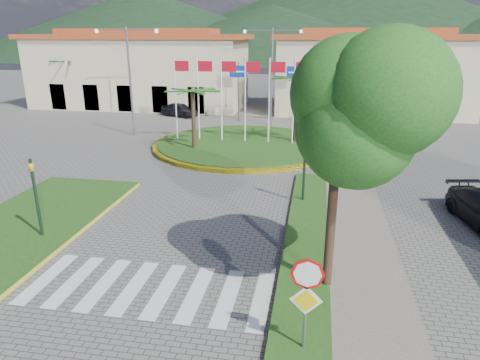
% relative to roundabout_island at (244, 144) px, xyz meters
% --- Properties ---
extents(sidewalk_right, '(4.00, 28.00, 0.15)m').
position_rel_roundabout_island_xyz_m(sidewalk_right, '(6.00, -20.00, -0.10)').
color(sidewalk_right, gray).
rests_on(sidewalk_right, ground).
extents(verge_right, '(1.60, 28.00, 0.18)m').
position_rel_roundabout_island_xyz_m(verge_right, '(4.80, -20.00, -0.09)').
color(verge_right, '#1C4814').
rests_on(verge_right, ground).
extents(median_left, '(5.00, 14.00, 0.18)m').
position_rel_roundabout_island_xyz_m(median_left, '(-6.50, -16.00, -0.09)').
color(median_left, '#1C4814').
rests_on(median_left, ground).
extents(crosswalk, '(8.00, 3.00, 0.01)m').
position_rel_roundabout_island_xyz_m(crosswalk, '(-0.00, -18.00, -0.17)').
color(crosswalk, silver).
rests_on(crosswalk, ground).
extents(roundabout_island, '(12.70, 12.70, 6.00)m').
position_rel_roundabout_island_xyz_m(roundabout_island, '(0.00, 0.00, 0.00)').
color(roundabout_island, yellow).
rests_on(roundabout_island, ground).
extents(stop_sign, '(0.80, 0.11, 2.65)m').
position_rel_roundabout_island_xyz_m(stop_sign, '(4.90, -20.04, 1.61)').
color(stop_sign, slate).
rests_on(stop_sign, ground).
extents(deciduous_tree, '(3.60, 3.60, 6.80)m').
position_rel_roundabout_island_xyz_m(deciduous_tree, '(5.50, -17.00, 5.00)').
color(deciduous_tree, black).
rests_on(deciduous_tree, ground).
extents(traffic_light_left, '(0.15, 0.18, 3.20)m').
position_rel_roundabout_island_xyz_m(traffic_light_left, '(-5.20, -15.50, 1.77)').
color(traffic_light_left, black).
rests_on(traffic_light_left, ground).
extents(traffic_light_right, '(0.15, 0.18, 3.20)m').
position_rel_roundabout_island_xyz_m(traffic_light_right, '(4.50, -10.00, 1.77)').
color(traffic_light_right, black).
rests_on(traffic_light_right, ground).
extents(traffic_light_far, '(0.18, 0.15, 3.20)m').
position_rel_roundabout_island_xyz_m(traffic_light_far, '(8.00, 4.00, 1.77)').
color(traffic_light_far, black).
rests_on(traffic_light_far, ground).
extents(direction_sign_west, '(1.60, 0.14, 5.20)m').
position_rel_roundabout_island_xyz_m(direction_sign_west, '(-2.00, 8.97, 3.35)').
color(direction_sign_west, slate).
rests_on(direction_sign_west, ground).
extents(direction_sign_east, '(1.60, 0.14, 5.20)m').
position_rel_roundabout_island_xyz_m(direction_sign_east, '(3.00, 8.97, 3.35)').
color(direction_sign_east, slate).
rests_on(direction_sign_east, ground).
extents(street_lamp_centre, '(4.80, 0.16, 8.00)m').
position_rel_roundabout_island_xyz_m(street_lamp_centre, '(1.00, 8.00, 4.32)').
color(street_lamp_centre, slate).
rests_on(street_lamp_centre, ground).
extents(street_lamp_west, '(4.80, 0.16, 8.00)m').
position_rel_roundabout_island_xyz_m(street_lamp_west, '(-9.00, 2.00, 4.32)').
color(street_lamp_west, slate).
rests_on(street_lamp_west, ground).
extents(building_left, '(23.32, 9.54, 8.05)m').
position_rel_roundabout_island_xyz_m(building_left, '(-14.00, 16.00, 3.73)').
color(building_left, beige).
rests_on(building_left, ground).
extents(building_right, '(19.08, 9.54, 8.05)m').
position_rel_roundabout_island_xyz_m(building_right, '(10.00, 16.00, 3.73)').
color(building_right, beige).
rests_on(building_right, ground).
extents(hill_far_west, '(140.00, 140.00, 22.00)m').
position_rel_roundabout_island_xyz_m(hill_far_west, '(-55.00, 118.00, 10.82)').
color(hill_far_west, black).
rests_on(hill_far_west, ground).
extents(hill_far_mid, '(180.00, 180.00, 30.00)m').
position_rel_roundabout_island_xyz_m(hill_far_mid, '(15.00, 138.00, 14.82)').
color(hill_far_mid, black).
rests_on(hill_far_mid, ground).
extents(hill_near_back, '(110.00, 110.00, 16.00)m').
position_rel_roundabout_island_xyz_m(hill_near_back, '(-10.00, 108.00, 7.82)').
color(hill_near_back, black).
rests_on(hill_near_back, ground).
extents(white_van, '(4.14, 3.15, 1.04)m').
position_rel_roundabout_island_xyz_m(white_van, '(-9.07, 12.58, 0.35)').
color(white_van, silver).
rests_on(white_van, ground).
extents(car_dark_a, '(4.12, 2.85, 1.30)m').
position_rel_roundabout_island_xyz_m(car_dark_a, '(-8.00, 10.47, 0.47)').
color(car_dark_a, black).
rests_on(car_dark_a, ground).
extents(car_dark_b, '(3.36, 1.29, 1.09)m').
position_rel_roundabout_island_xyz_m(car_dark_b, '(4.94, 9.71, 0.37)').
color(car_dark_b, black).
rests_on(car_dark_b, ground).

